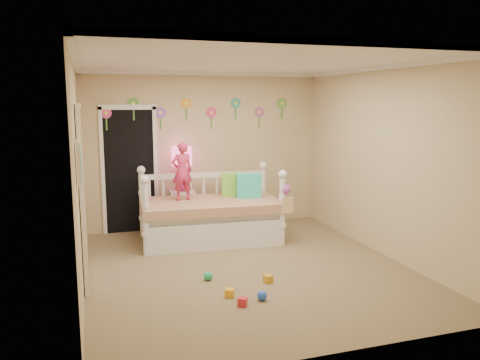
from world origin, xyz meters
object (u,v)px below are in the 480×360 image
object	(u,v)px
daybed	(210,204)
child	(182,171)
table_lamp	(182,162)
nightstand	(183,211)

from	to	relation	value
daybed	child	size ratio (longest dim) A/B	2.37
child	table_lamp	bearing A→B (deg)	-109.32
daybed	child	distance (m)	0.66
daybed	nightstand	size ratio (longest dim) A/B	3.16
daybed	table_lamp	size ratio (longest dim) A/B	2.88
table_lamp	nightstand	bearing A→B (deg)	180.00
daybed	nightstand	world-z (taller)	daybed
nightstand	table_lamp	world-z (taller)	table_lamp
daybed	table_lamp	world-z (taller)	table_lamp
child	table_lamp	world-z (taller)	child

